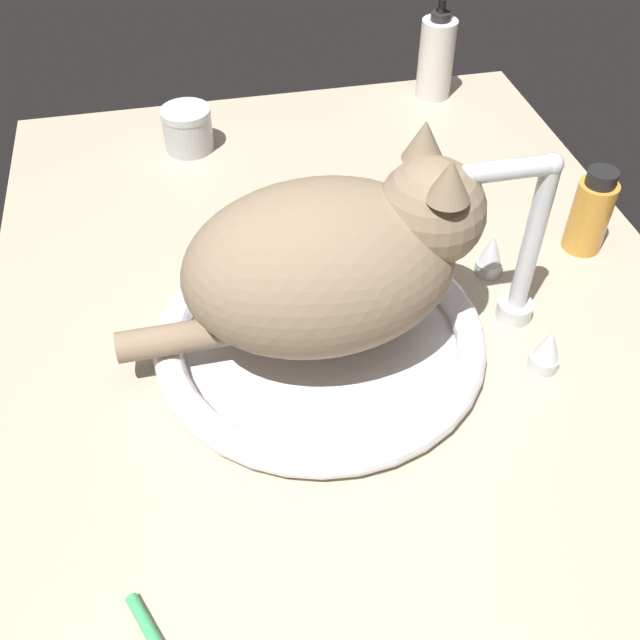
{
  "coord_description": "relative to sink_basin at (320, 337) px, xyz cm",
  "views": [
    {
      "loc": [
        56.83,
        -15.43,
        60.77
      ],
      "look_at": [
        3.8,
        -4.08,
        7.0
      ],
      "focal_mm": 40.89,
      "sensor_mm": 36.0,
      "label": 1
    }
  ],
  "objects": [
    {
      "name": "countertop",
      "position": [
        -3.8,
        4.08,
        -2.93
      ],
      "size": [
        106.41,
        80.16,
        3.0
      ],
      "primitive_type": "cube",
      "color": "#B7A88E",
      "rests_on": "ground"
    },
    {
      "name": "sink_basin",
      "position": [
        0.0,
        0.0,
        0.0
      ],
      "size": [
        35.41,
        35.41,
        3.18
      ],
      "color": "white",
      "rests_on": "countertop"
    },
    {
      "name": "faucet",
      "position": [
        -0.0,
        21.52,
        6.98
      ],
      "size": [
        18.87,
        11.33,
        21.11
      ],
      "color": "silver",
      "rests_on": "countertop"
    },
    {
      "name": "cat",
      "position": [
        -0.04,
        1.91,
        10.51
      ],
      "size": [
        19.9,
        37.4,
        20.67
      ],
      "color": "#8C755B",
      "rests_on": "sink_basin"
    },
    {
      "name": "soap_pump_bottle",
      "position": [
        -51.35,
        29.73,
        5.14
      ],
      "size": [
        5.54,
        5.54,
        16.92
      ],
      "color": "silver",
      "rests_on": "countertop"
    },
    {
      "name": "metal_jar",
      "position": [
        -43.39,
        -10.36,
        1.72
      ],
      "size": [
        7.25,
        7.25,
        6.27
      ],
      "color": "#B2B5BA",
      "rests_on": "countertop"
    },
    {
      "name": "amber_bottle",
      "position": [
        -10.0,
        35.58,
        3.74
      ],
      "size": [
        4.75,
        4.75,
        11.05
      ],
      "color": "gold",
      "rests_on": "countertop"
    }
  ]
}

